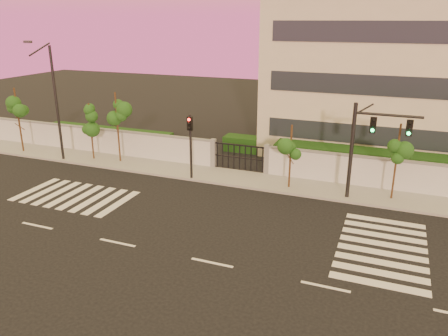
% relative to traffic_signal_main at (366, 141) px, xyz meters
% --- Properties ---
extents(ground, '(120.00, 120.00, 0.00)m').
position_rel_traffic_signal_main_xyz_m(ground, '(-5.44, -9.70, -3.70)').
color(ground, black).
rests_on(ground, ground).
extents(sidewalk, '(60.00, 3.00, 0.15)m').
position_rel_traffic_signal_main_xyz_m(sidewalk, '(-5.44, 0.80, -3.62)').
color(sidewalk, gray).
rests_on(sidewalk, ground).
extents(perimeter_wall, '(60.00, 0.36, 2.20)m').
position_rel_traffic_signal_main_xyz_m(perimeter_wall, '(-5.34, 2.30, -2.63)').
color(perimeter_wall, '#B9BCC1').
rests_on(perimeter_wall, ground).
extents(hedge_row, '(41.00, 4.25, 1.80)m').
position_rel_traffic_signal_main_xyz_m(hedge_row, '(-4.28, 5.04, -2.88)').
color(hedge_row, black).
rests_on(hedge_row, ground).
extents(institutional_building, '(24.40, 12.40, 12.25)m').
position_rel_traffic_signal_main_xyz_m(institutional_building, '(3.56, 12.29, 2.46)').
color(institutional_building, beige).
rests_on(institutional_building, ground).
extents(road_markings, '(57.00, 7.62, 0.02)m').
position_rel_traffic_signal_main_xyz_m(road_markings, '(-7.02, -5.94, -3.69)').
color(road_markings, silver).
rests_on(road_markings, ground).
extents(street_tree_a, '(1.64, 1.30, 5.24)m').
position_rel_traffic_signal_main_xyz_m(street_tree_a, '(-26.29, 0.25, 0.16)').
color(street_tree_a, '#382314').
rests_on(street_tree_a, ground).
extents(street_tree_b, '(1.48, 1.18, 4.41)m').
position_rel_traffic_signal_main_xyz_m(street_tree_b, '(-19.72, 0.70, -0.45)').
color(street_tree_b, '#382314').
rests_on(street_tree_b, ground).
extents(street_tree_c, '(1.56, 1.24, 5.32)m').
position_rel_traffic_signal_main_xyz_m(street_tree_c, '(-17.46, 0.92, 0.22)').
color(street_tree_c, '#382314').
rests_on(street_tree_c, ground).
extents(street_tree_d, '(1.47, 1.17, 4.19)m').
position_rel_traffic_signal_main_xyz_m(street_tree_d, '(-4.36, 0.34, -0.61)').
color(street_tree_d, '#382314').
rests_on(street_tree_d, ground).
extents(street_tree_e, '(1.44, 1.15, 4.70)m').
position_rel_traffic_signal_main_xyz_m(street_tree_e, '(1.78, 0.76, -0.24)').
color(street_tree_e, '#382314').
rests_on(street_tree_e, ground).
extents(traffic_signal_main, '(3.70, 0.37, 5.85)m').
position_rel_traffic_signal_main_xyz_m(traffic_signal_main, '(0.00, 0.00, 0.00)').
color(traffic_signal_main, black).
rests_on(traffic_signal_main, ground).
extents(traffic_signal_secondary, '(0.35, 0.34, 4.49)m').
position_rel_traffic_signal_main_xyz_m(traffic_signal_secondary, '(-10.89, -0.46, -0.85)').
color(traffic_signal_secondary, black).
rests_on(traffic_signal_secondary, ground).
extents(streetlight_west, '(0.53, 2.15, 8.94)m').
position_rel_traffic_signal_main_xyz_m(streetlight_west, '(-21.86, -0.43, 1.13)').
color(streetlight_west, black).
rests_on(streetlight_west, ground).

